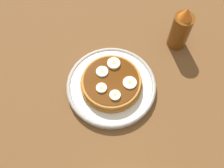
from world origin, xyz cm
name	(u,v)px	position (x,y,z in cm)	size (l,w,h in cm)	color
ground_plane	(112,90)	(0.00, 0.00, -1.50)	(140.00, 140.00, 3.00)	brown
plate	(112,86)	(0.00, 0.00, 1.13)	(24.07, 24.07, 2.09)	silver
pancake_stack	(110,82)	(0.46, -0.04, 3.07)	(16.29, 16.56, 2.76)	#A16323
banana_slice_0	(114,63)	(-0.67, -4.75, 4.79)	(3.44, 3.44, 0.98)	#EFEEB4
banana_slice_1	(103,72)	(2.36, -2.36, 4.66)	(3.18, 3.18, 0.71)	#F1E2C1
banana_slice_2	(102,88)	(2.48, 2.44, 4.70)	(2.76, 2.76, 0.79)	#F3F1B7
banana_slice_3	(116,95)	(-0.91, 4.49, 4.75)	(2.80, 2.80, 0.89)	#F3F4B6
banana_slice_4	(130,83)	(-4.69, 0.97, 4.66)	(3.56, 3.56, 0.71)	#F7E4C1
syrup_bottle	(181,29)	(-19.34, -14.77, 6.42)	(5.48, 5.48, 14.31)	brown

